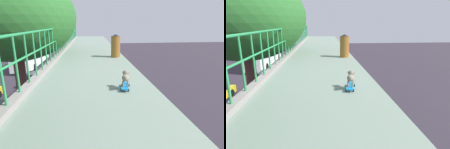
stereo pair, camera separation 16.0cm
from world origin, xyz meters
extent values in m
cube|color=black|center=(1.17, 1.72, 5.08)|extent=(2.88, 0.06, 0.00)
cylinder|color=#299752|center=(-0.25, 1.54, 5.74)|extent=(0.04, 0.04, 1.10)
cylinder|color=#299752|center=(-0.25, 2.15, 5.74)|extent=(0.04, 0.04, 1.10)
cylinder|color=#299752|center=(-0.25, 2.77, 5.74)|extent=(0.04, 0.04, 1.10)
cylinder|color=#299752|center=(-0.25, 3.38, 5.74)|extent=(0.04, 0.04, 1.10)
cylinder|color=#299752|center=(-0.25, 4.00, 5.74)|extent=(0.04, 0.04, 1.10)
cylinder|color=#299752|center=(-0.25, 4.62, 5.74)|extent=(0.04, 0.04, 1.10)
cylinder|color=#299752|center=(-0.25, 5.23, 5.74)|extent=(0.04, 0.04, 1.10)
cylinder|color=#299752|center=(-0.25, 5.85, 5.74)|extent=(0.04, 0.04, 1.10)
cylinder|color=#299752|center=(-0.25, 6.46, 5.74)|extent=(0.04, 0.04, 1.10)
cylinder|color=#299752|center=(-0.25, 7.08, 5.74)|extent=(0.04, 0.04, 1.10)
cylinder|color=#299752|center=(-0.25, 7.69, 5.74)|extent=(0.04, 0.04, 1.10)
cylinder|color=#299752|center=(-0.25, 8.31, 5.74)|extent=(0.04, 0.04, 1.10)
cylinder|color=#299752|center=(-0.25, 8.92, 5.74)|extent=(0.04, 0.04, 1.10)
cylinder|color=#299752|center=(-0.25, 9.54, 5.74)|extent=(0.04, 0.04, 1.10)
cylinder|color=#299752|center=(-0.25, 10.15, 5.74)|extent=(0.04, 0.04, 1.10)
cylinder|color=#299752|center=(-0.25, 10.77, 5.74)|extent=(0.04, 0.04, 1.10)
cylinder|color=#299752|center=(-0.25, 11.39, 5.74)|extent=(0.04, 0.04, 1.10)
cylinder|color=#299752|center=(-0.25, 12.00, 5.74)|extent=(0.04, 0.04, 1.10)
cylinder|color=#299752|center=(-0.25, 12.62, 5.74)|extent=(0.04, 0.04, 1.10)
cylinder|color=#299752|center=(-0.25, 13.23, 5.74)|extent=(0.04, 0.04, 1.10)
cylinder|color=#299752|center=(-0.25, 13.85, 5.74)|extent=(0.04, 0.04, 1.10)
cylinder|color=#299752|center=(-0.25, 14.46, 5.74)|extent=(0.04, 0.04, 1.10)
cylinder|color=#299752|center=(-0.25, 15.08, 5.74)|extent=(0.04, 0.04, 1.10)
cylinder|color=#299752|center=(-0.25, 15.69, 5.74)|extent=(0.04, 0.04, 1.10)
cylinder|color=#299752|center=(-0.25, 16.31, 5.74)|extent=(0.04, 0.04, 1.10)
cylinder|color=#299752|center=(-0.25, 16.92, 5.74)|extent=(0.04, 0.04, 1.10)
cylinder|color=#299752|center=(-0.25, 17.54, 5.74)|extent=(0.04, 0.04, 1.10)
cylinder|color=#299752|center=(-0.25, 18.16, 5.74)|extent=(0.04, 0.04, 1.10)
cube|color=#AEB5BF|center=(-4.54, 10.48, 0.52)|extent=(1.78, 4.46, 0.64)
cube|color=#1E232B|center=(-4.54, 10.12, 1.16)|extent=(1.61, 1.80, 0.62)
cylinder|color=black|center=(-3.69, 11.95, 0.33)|extent=(0.20, 0.66, 0.66)
cylinder|color=black|center=(-5.39, 11.95, 0.33)|extent=(0.20, 0.66, 0.66)
cylinder|color=black|center=(-3.69, 9.00, 0.33)|extent=(0.20, 0.66, 0.66)
cylinder|color=black|center=(-7.16, 15.15, 0.31)|extent=(0.20, 0.62, 0.62)
cube|color=navy|center=(-4.67, 18.15, 0.55)|extent=(1.85, 4.02, 0.71)
cube|color=#1E232B|center=(-4.67, 17.94, 1.21)|extent=(1.56, 1.77, 0.61)
cylinder|color=black|center=(-3.79, 19.52, 0.30)|extent=(0.23, 0.60, 0.60)
cylinder|color=black|center=(-5.56, 19.52, 0.30)|extent=(0.23, 0.60, 0.60)
cylinder|color=black|center=(-3.79, 16.79, 0.30)|extent=(0.23, 0.60, 0.60)
cylinder|color=black|center=(-5.56, 16.79, 0.30)|extent=(0.23, 0.60, 0.60)
cube|color=white|center=(-7.92, 28.35, 1.91)|extent=(2.33, 11.91, 3.26)
cube|color=black|center=(-7.92, 28.35, 2.48)|extent=(2.35, 10.96, 0.70)
cylinder|color=black|center=(-6.81, 32.52, 0.48)|extent=(0.28, 0.96, 0.96)
cylinder|color=black|center=(-9.04, 32.52, 0.48)|extent=(0.28, 0.96, 0.96)
cylinder|color=black|center=(-6.81, 25.07, 0.48)|extent=(0.28, 0.96, 0.96)
cylinder|color=black|center=(-9.04, 25.07, 0.48)|extent=(0.28, 0.96, 0.96)
cylinder|color=brown|center=(-2.31, 7.79, 2.61)|extent=(0.52, 0.52, 5.21)
ellipsoid|color=#2D6C2C|center=(-2.31, 7.79, 6.79)|extent=(5.73, 5.73, 4.06)
cube|color=#1689DC|center=(1.92, 2.39, 5.15)|extent=(0.26, 0.55, 0.02)
cylinder|color=black|center=(2.04, 2.54, 5.11)|extent=(0.04, 0.06, 0.06)
cylinder|color=black|center=(1.88, 2.58, 5.11)|extent=(0.04, 0.06, 0.06)
cylinder|color=black|center=(1.96, 2.21, 5.11)|extent=(0.04, 0.06, 0.06)
cylinder|color=black|center=(1.80, 2.25, 5.11)|extent=(0.04, 0.06, 0.06)
cylinder|color=gray|center=(1.99, 2.46, 5.23)|extent=(0.04, 0.04, 0.13)
cylinder|color=gray|center=(1.89, 2.49, 5.23)|extent=(0.04, 0.04, 0.13)
cylinder|color=gray|center=(1.94, 2.27, 5.23)|extent=(0.04, 0.04, 0.13)
cylinder|color=gray|center=(1.85, 2.29, 5.23)|extent=(0.04, 0.04, 0.13)
ellipsoid|color=gray|center=(1.92, 2.38, 5.34)|extent=(0.23, 0.30, 0.15)
sphere|color=gray|center=(1.95, 2.49, 5.42)|extent=(0.14, 0.14, 0.14)
ellipsoid|color=gray|center=(1.96, 2.55, 5.41)|extent=(0.06, 0.07, 0.04)
sphere|color=gray|center=(2.00, 2.48, 5.44)|extent=(0.06, 0.06, 0.06)
sphere|color=gray|center=(1.89, 2.50, 5.44)|extent=(0.06, 0.06, 0.06)
sphere|color=gray|center=(1.88, 2.24, 5.39)|extent=(0.07, 0.07, 0.07)
cylinder|color=#905C23|center=(2.24, 6.40, 5.53)|extent=(0.39, 0.39, 0.89)
cone|color=black|center=(2.24, 6.40, 6.01)|extent=(0.40, 0.40, 0.10)
camera|label=1|loc=(1.16, -1.46, 6.51)|focal=29.55mm
camera|label=2|loc=(1.32, -1.47, 6.51)|focal=29.55mm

